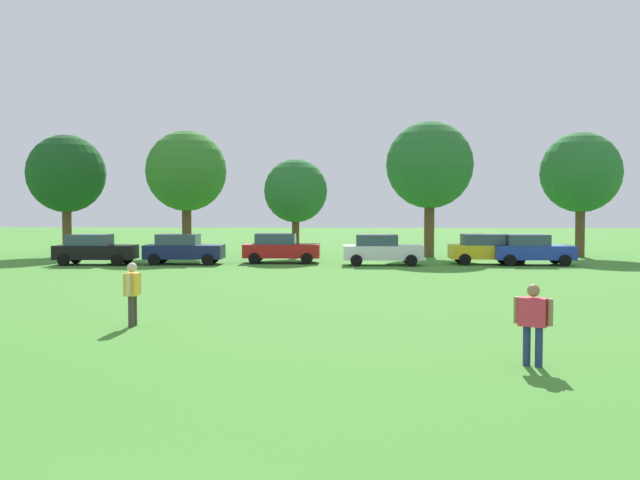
{
  "coord_description": "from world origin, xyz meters",
  "views": [
    {
      "loc": [
        3.63,
        -4.67,
        3.12
      ],
      "look_at": [
        3.2,
        8.46,
        2.53
      ],
      "focal_mm": 40.26,
      "sensor_mm": 36.0,
      "label": 1
    }
  ],
  "objects_px": {
    "adult_bystander": "(533,318)",
    "tree_right": "(430,165)",
    "tree_left": "(186,171)",
    "bystander_near_trees": "(132,289)",
    "tree_center": "(296,191)",
    "parked_car_yellow_4": "(487,249)",
    "parked_car_red_2": "(280,248)",
    "tree_far_left": "(66,174)",
    "parked_car_black_0": "(94,249)",
    "tree_far_right": "(581,173)",
    "parked_car_navy_1": "(183,249)",
    "parked_car_blue_5": "(531,249)",
    "parked_car_white_3": "(381,250)"
  },
  "relations": [
    {
      "from": "tree_left",
      "to": "tree_center",
      "type": "bearing_deg",
      "value": -11.2
    },
    {
      "from": "tree_left",
      "to": "adult_bystander",
      "type": "bearing_deg",
      "value": -66.62
    },
    {
      "from": "adult_bystander",
      "to": "parked_car_red_2",
      "type": "height_order",
      "value": "parked_car_red_2"
    },
    {
      "from": "bystander_near_trees",
      "to": "parked_car_white_3",
      "type": "distance_m",
      "value": 21.92
    },
    {
      "from": "adult_bystander",
      "to": "parked_car_black_0",
      "type": "distance_m",
      "value": 30.36
    },
    {
      "from": "adult_bystander",
      "to": "tree_right",
      "type": "distance_m",
      "value": 32.38
    },
    {
      "from": "parked_car_yellow_4",
      "to": "tree_left",
      "type": "xyz_separation_m",
      "value": [
        -18.23,
        6.43,
        4.65
      ]
    },
    {
      "from": "tree_far_right",
      "to": "parked_car_red_2",
      "type": "bearing_deg",
      "value": -163.04
    },
    {
      "from": "tree_far_right",
      "to": "tree_far_left",
      "type": "bearing_deg",
      "value": 179.52
    },
    {
      "from": "adult_bystander",
      "to": "tree_center",
      "type": "relative_size",
      "value": 0.26
    },
    {
      "from": "parked_car_black_0",
      "to": "parked_car_yellow_4",
      "type": "height_order",
      "value": "same"
    },
    {
      "from": "tree_far_left",
      "to": "tree_right",
      "type": "bearing_deg",
      "value": -0.96
    },
    {
      "from": "parked_car_blue_5",
      "to": "parked_car_yellow_4",
      "type": "bearing_deg",
      "value": 167.9
    },
    {
      "from": "tree_far_right",
      "to": "parked_car_navy_1",
      "type": "bearing_deg",
      "value": -164.3
    },
    {
      "from": "parked_car_yellow_4",
      "to": "tree_right",
      "type": "xyz_separation_m",
      "value": [
        -2.49,
        6.07,
        4.99
      ]
    },
    {
      "from": "parked_car_blue_5",
      "to": "tree_far_right",
      "type": "relative_size",
      "value": 0.54
    },
    {
      "from": "parked_car_black_0",
      "to": "parked_car_blue_5",
      "type": "height_order",
      "value": "same"
    },
    {
      "from": "bystander_near_trees",
      "to": "tree_left",
      "type": "xyz_separation_m",
      "value": [
        -4.67,
        27.83,
        4.5
      ]
    },
    {
      "from": "parked_car_navy_1",
      "to": "tree_far_right",
      "type": "height_order",
      "value": "tree_far_right"
    },
    {
      "from": "parked_car_black_0",
      "to": "tree_far_left",
      "type": "relative_size",
      "value": 0.54
    },
    {
      "from": "tree_far_right",
      "to": "adult_bystander",
      "type": "bearing_deg",
      "value": -109.5
    },
    {
      "from": "parked_car_navy_1",
      "to": "parked_car_red_2",
      "type": "height_order",
      "value": "same"
    },
    {
      "from": "tree_far_right",
      "to": "tree_left",
      "type": "bearing_deg",
      "value": 179.45
    },
    {
      "from": "parked_car_red_2",
      "to": "parked_car_yellow_4",
      "type": "xyz_separation_m",
      "value": [
        11.58,
        -0.49,
        0.0
      ]
    },
    {
      "from": "parked_car_red_2",
      "to": "tree_right",
      "type": "distance_m",
      "value": 11.77
    },
    {
      "from": "bystander_near_trees",
      "to": "parked_car_navy_1",
      "type": "bearing_deg",
      "value": 10.77
    },
    {
      "from": "bystander_near_trees",
      "to": "parked_car_black_0",
      "type": "bearing_deg",
      "value": 23.47
    },
    {
      "from": "adult_bystander",
      "to": "bystander_near_trees",
      "type": "distance_m",
      "value": 10.33
    },
    {
      "from": "adult_bystander",
      "to": "tree_left",
      "type": "bearing_deg",
      "value": -36.37
    },
    {
      "from": "parked_car_blue_5",
      "to": "parked_car_white_3",
      "type": "bearing_deg",
      "value": -177.54
    },
    {
      "from": "parked_car_black_0",
      "to": "tree_right",
      "type": "distance_m",
      "value": 21.1
    },
    {
      "from": "bystander_near_trees",
      "to": "parked_car_yellow_4",
      "type": "relative_size",
      "value": 0.39
    },
    {
      "from": "parked_car_red_2",
      "to": "bystander_near_trees",
      "type": "bearing_deg",
      "value": -95.15
    },
    {
      "from": "adult_bystander",
      "to": "parked_car_navy_1",
      "type": "height_order",
      "value": "parked_car_navy_1"
    },
    {
      "from": "bystander_near_trees",
      "to": "parked_car_yellow_4",
      "type": "distance_m",
      "value": 25.33
    },
    {
      "from": "adult_bystander",
      "to": "parked_car_white_3",
      "type": "distance_m",
      "value": 25.1
    },
    {
      "from": "parked_car_navy_1",
      "to": "tree_far_left",
      "type": "height_order",
      "value": "tree_far_left"
    },
    {
      "from": "parked_car_red_2",
      "to": "parked_car_blue_5",
      "type": "relative_size",
      "value": 1.0
    },
    {
      "from": "parked_car_red_2",
      "to": "tree_far_left",
      "type": "xyz_separation_m",
      "value": [
        -14.59,
        5.98,
        4.49
      ]
    },
    {
      "from": "tree_right",
      "to": "tree_far_right",
      "type": "height_order",
      "value": "tree_right"
    },
    {
      "from": "parked_car_blue_5",
      "to": "tree_far_left",
      "type": "relative_size",
      "value": 0.54
    },
    {
      "from": "parked_car_navy_1",
      "to": "parked_car_blue_5",
      "type": "distance_m",
      "value": 19.23
    },
    {
      "from": "bystander_near_trees",
      "to": "parked_car_navy_1",
      "type": "xyz_separation_m",
      "value": [
        -3.36,
        20.83,
        -0.14
      ]
    },
    {
      "from": "parked_car_blue_5",
      "to": "tree_left",
      "type": "height_order",
      "value": "tree_left"
    },
    {
      "from": "parked_car_red_2",
      "to": "tree_far_left",
      "type": "bearing_deg",
      "value": 157.72
    },
    {
      "from": "parked_car_black_0",
      "to": "parked_car_navy_1",
      "type": "bearing_deg",
      "value": 5.84
    },
    {
      "from": "adult_bystander",
      "to": "bystander_near_trees",
      "type": "relative_size",
      "value": 0.96
    },
    {
      "from": "parked_car_navy_1",
      "to": "tree_far_right",
      "type": "bearing_deg",
      "value": 15.7
    },
    {
      "from": "parked_car_black_0",
      "to": "tree_far_right",
      "type": "height_order",
      "value": "tree_far_right"
    },
    {
      "from": "adult_bystander",
      "to": "tree_far_right",
      "type": "relative_size",
      "value": 0.2
    }
  ]
}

